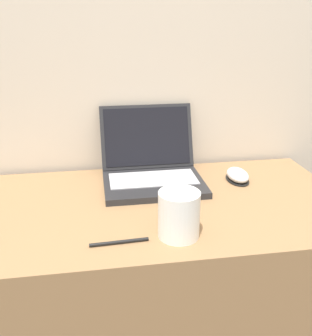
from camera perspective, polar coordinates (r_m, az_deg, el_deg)
name	(u,v)px	position (r m, az deg, el deg)	size (l,w,h in m)	color
wall_back	(129,27)	(1.36, -3.93, 19.68)	(7.00, 0.04, 2.50)	beige
desk	(146,311)	(1.36, -1.51, -19.98)	(1.21, 0.60, 0.78)	#936D47
laptop	(151,166)	(1.28, -0.69, 0.25)	(0.32, 0.31, 0.23)	#232326
drink_cup	(179,214)	(0.96, 3.35, -6.66)	(0.10, 0.10, 0.12)	white
computer_mouse	(238,176)	(1.33, 11.75, -1.08)	(0.07, 0.11, 0.04)	black
pen	(119,242)	(0.96, -5.37, -10.66)	(0.14, 0.02, 0.01)	black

